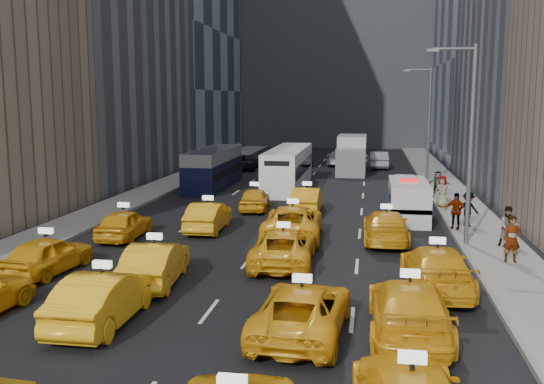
% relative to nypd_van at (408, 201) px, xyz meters
% --- Properties ---
extents(ground, '(160.00, 160.00, 0.00)m').
position_rel_nypd_van_xyz_m(ground, '(-7.07, -17.91, -1.04)').
color(ground, black).
rests_on(ground, ground).
extents(sidewalk_west, '(3.00, 90.00, 0.15)m').
position_rel_nypd_van_xyz_m(sidewalk_west, '(-17.57, 7.09, -0.97)').
color(sidewalk_west, gray).
rests_on(sidewalk_west, ground).
extents(sidewalk_east, '(3.00, 90.00, 0.15)m').
position_rel_nypd_van_xyz_m(sidewalk_east, '(3.43, 7.09, -0.97)').
color(sidewalk_east, gray).
rests_on(sidewalk_east, ground).
extents(curb_west, '(0.15, 90.00, 0.18)m').
position_rel_nypd_van_xyz_m(curb_west, '(-16.12, 7.09, -0.95)').
color(curb_west, slate).
rests_on(curb_west, ground).
extents(curb_east, '(0.15, 90.00, 0.18)m').
position_rel_nypd_van_xyz_m(curb_east, '(1.98, 7.09, -0.95)').
color(curb_east, slate).
rests_on(curb_east, ground).
extents(building_backdrop, '(30.00, 12.00, 40.00)m').
position_rel_nypd_van_xyz_m(building_backdrop, '(-7.07, 54.09, 18.96)').
color(building_backdrop, slate).
rests_on(building_backdrop, ground).
extents(streetlight_near, '(2.15, 0.22, 9.00)m').
position_rel_nypd_van_xyz_m(streetlight_near, '(2.11, -5.91, 3.88)').
color(streetlight_near, '#595B60').
rests_on(streetlight_near, ground).
extents(streetlight_far, '(2.15, 0.22, 9.00)m').
position_rel_nypd_van_xyz_m(streetlight_far, '(2.11, 14.09, 3.88)').
color(streetlight_far, '#595B60').
rests_on(streetlight_far, ground).
extents(taxi_5, '(1.69, 4.84, 1.59)m').
position_rel_nypd_van_xyz_m(taxi_5, '(-9.90, -17.38, -0.25)').
color(taxi_5, '#EEA314').
rests_on(taxi_5, ground).
extents(taxi_6, '(2.70, 5.33, 1.45)m').
position_rel_nypd_van_xyz_m(taxi_6, '(-3.95, -17.33, -0.32)').
color(taxi_6, '#EEA314').
rests_on(taxi_6, ground).
extents(taxi_7, '(2.27, 5.52, 1.60)m').
position_rel_nypd_van_xyz_m(taxi_7, '(-0.95, -16.87, -0.25)').
color(taxi_7, '#EEA314').
rests_on(taxi_7, ground).
extents(taxi_8, '(2.19, 4.45, 1.46)m').
position_rel_nypd_van_xyz_m(taxi_8, '(-14.30, -12.82, -0.31)').
color(taxi_8, '#EEA314').
rests_on(taxi_8, ground).
extents(taxi_9, '(2.10, 4.82, 1.54)m').
position_rel_nypd_van_xyz_m(taxi_9, '(-9.75, -13.39, -0.27)').
color(taxi_9, '#EEA314').
rests_on(taxi_9, ground).
extents(taxi_10, '(2.66, 5.31, 1.44)m').
position_rel_nypd_van_xyz_m(taxi_10, '(-5.51, -10.20, -0.32)').
color(taxi_10, '#EEA314').
rests_on(taxi_10, ground).
extents(taxi_11, '(2.37, 5.49, 1.57)m').
position_rel_nypd_van_xyz_m(taxi_11, '(0.24, -12.56, -0.26)').
color(taxi_11, '#EEA314').
rests_on(taxi_11, ground).
extents(taxi_12, '(1.79, 4.22, 1.42)m').
position_rel_nypd_van_xyz_m(taxi_12, '(-13.73, -6.77, -0.33)').
color(taxi_12, '#EEA314').
rests_on(taxi_12, ground).
extents(taxi_13, '(1.72, 4.54, 1.48)m').
position_rel_nypd_van_xyz_m(taxi_13, '(-10.20, -4.45, -0.30)').
color(taxi_13, '#EEA314').
rests_on(taxi_13, ground).
extents(taxi_14, '(2.98, 5.94, 1.61)m').
position_rel_nypd_van_xyz_m(taxi_14, '(-5.72, -5.55, -0.24)').
color(taxi_14, '#EEA314').
rests_on(taxi_14, ground).
extents(taxi_15, '(2.13, 5.11, 1.48)m').
position_rel_nypd_van_xyz_m(taxi_15, '(-1.34, -5.50, -0.31)').
color(taxi_15, '#EEA314').
rests_on(taxi_15, ground).
extents(taxi_16, '(1.98, 4.19, 1.38)m').
position_rel_nypd_van_xyz_m(taxi_16, '(-8.94, 1.50, -0.35)').
color(taxi_16, '#EEA314').
rests_on(taxi_16, ground).
extents(taxi_17, '(1.63, 4.57, 1.50)m').
position_rel_nypd_van_xyz_m(taxi_17, '(-5.77, 1.33, -0.29)').
color(taxi_17, '#EEA314').
rests_on(taxi_17, ground).
extents(nypd_van, '(2.28, 5.45, 2.31)m').
position_rel_nypd_van_xyz_m(nypd_van, '(0.00, 0.00, 0.00)').
color(nypd_van, silver).
rests_on(nypd_van, ground).
extents(double_decker, '(2.56, 9.91, 2.86)m').
position_rel_nypd_van_xyz_m(double_decker, '(-13.78, 10.37, 0.37)').
color(double_decker, black).
rests_on(double_decker, ground).
extents(city_bus, '(3.28, 11.65, 2.97)m').
position_rel_nypd_van_xyz_m(city_bus, '(-8.19, 11.02, 0.43)').
color(city_bus, white).
rests_on(city_bus, ground).
extents(box_truck, '(3.08, 7.48, 3.34)m').
position_rel_nypd_van_xyz_m(box_truck, '(-3.79, 20.90, 0.60)').
color(box_truck, silver).
rests_on(box_truck, ground).
extents(misc_car_0, '(1.47, 4.04, 1.32)m').
position_rel_nypd_van_xyz_m(misc_car_0, '(0.30, 10.11, -0.38)').
color(misc_car_0, '#B2B5BA').
rests_on(misc_car_0, ground).
extents(misc_car_1, '(2.72, 5.12, 1.37)m').
position_rel_nypd_van_xyz_m(misc_car_1, '(-13.85, 22.08, -0.36)').
color(misc_car_1, black).
rests_on(misc_car_1, ground).
extents(misc_car_2, '(2.06, 4.99, 1.44)m').
position_rel_nypd_van_xyz_m(misc_car_2, '(-5.34, 27.09, -0.32)').
color(misc_car_2, slate).
rests_on(misc_car_2, ground).
extents(misc_car_3, '(2.04, 4.09, 1.34)m').
position_rel_nypd_van_xyz_m(misc_car_3, '(-8.63, 26.90, -0.37)').
color(misc_car_3, black).
rests_on(misc_car_3, ground).
extents(misc_car_4, '(1.96, 5.00, 1.62)m').
position_rel_nypd_van_xyz_m(misc_car_4, '(-1.38, 25.17, -0.23)').
color(misc_car_4, '#919398').
rests_on(misc_car_4, ground).
extents(pedestrian_0, '(0.71, 0.48, 1.90)m').
position_rel_nypd_van_xyz_m(pedestrian_0, '(3.55, -8.81, 0.06)').
color(pedestrian_0, gray).
rests_on(pedestrian_0, sidewalk_east).
extents(pedestrian_1, '(0.89, 0.51, 1.80)m').
position_rel_nypd_van_xyz_m(pedestrian_1, '(3.99, -6.11, 0.01)').
color(pedestrian_1, gray).
rests_on(pedestrian_1, sidewalk_east).
extents(pedestrian_2, '(1.25, 0.83, 1.79)m').
position_rel_nypd_van_xyz_m(pedestrian_2, '(2.88, -2.00, 0.00)').
color(pedestrian_2, gray).
rests_on(pedestrian_2, sidewalk_east).
extents(pedestrian_3, '(1.19, 0.83, 1.86)m').
position_rel_nypd_van_xyz_m(pedestrian_3, '(2.16, -2.79, 0.04)').
color(pedestrian_3, gray).
rests_on(pedestrian_3, sidewalk_east).
extents(pedestrian_4, '(1.05, 0.82, 1.90)m').
position_rel_nypd_van_xyz_m(pedestrian_4, '(2.21, 3.60, 0.06)').
color(pedestrian_4, gray).
rests_on(pedestrian_4, sidewalk_east).
extents(pedestrian_5, '(1.67, 0.64, 1.76)m').
position_rel_nypd_van_xyz_m(pedestrian_5, '(2.32, 7.27, -0.01)').
color(pedestrian_5, gray).
rests_on(pedestrian_5, sidewalk_east).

